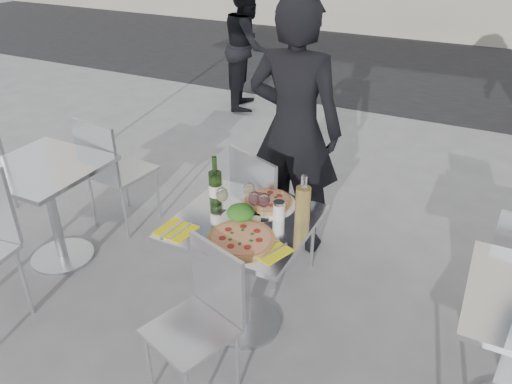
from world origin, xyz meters
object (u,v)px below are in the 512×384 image
at_px(woman_diner, 294,130).
at_px(wineglass_white_a, 222,195).
at_px(chair_near, 203,311).
at_px(main_table, 244,252).
at_px(chair_far, 266,203).
at_px(pizza_far, 268,202).
at_px(pedestrian_a, 248,46).
at_px(wineglass_white_b, 249,190).
at_px(side_chair_lfar, 111,166).
at_px(napkin_right, 269,250).
at_px(wineglass_red_a, 254,199).
at_px(side_table_left, 49,193).
at_px(napkin_left, 176,230).
at_px(wineglass_red_b, 264,201).
at_px(wine_bottle, 215,186).
at_px(sugar_shaker, 279,210).
at_px(carafe, 303,205).
at_px(salad_plate, 241,214).
at_px(pizza_near, 241,239).

xyz_separation_m(woman_diner, wineglass_white_a, (-0.03, -0.93, -0.05)).
bearing_deg(chair_near, main_table, 110.00).
xyz_separation_m(chair_far, wineglass_white_a, (-0.02, -0.50, 0.31)).
bearing_deg(chair_far, pizza_far, 139.73).
height_order(pedestrian_a, wineglass_white_b, pedestrian_a).
relative_size(side_chair_lfar, napkin_right, 4.01).
relative_size(wineglass_red_a, napkin_right, 0.69).
bearing_deg(side_table_left, pizza_far, 7.93).
bearing_deg(woman_diner, napkin_left, 79.21).
bearing_deg(napkin_left, chair_far, 82.55).
xyz_separation_m(main_table, wineglass_red_a, (0.04, 0.06, 0.32)).
bearing_deg(wineglass_red_a, pedestrian_a, 117.95).
distance_m(wineglass_red_b, napkin_right, 0.31).
height_order(main_table, side_table_left, same).
height_order(side_chair_lfar, wineglass_red_b, side_chair_lfar).
relative_size(wine_bottle, sugar_shaker, 2.76).
xyz_separation_m(chair_near, side_chair_lfar, (-1.42, 0.97, 0.06)).
relative_size(pedestrian_a, sugar_shaker, 14.37).
relative_size(woman_diner, napkin_right, 7.90).
bearing_deg(side_table_left, napkin_right, -6.13).
distance_m(main_table, wine_bottle, 0.40).
xyz_separation_m(woman_diner, wineglass_red_a, (0.14, -0.89, -0.05)).
xyz_separation_m(wine_bottle, carafe, (0.52, 0.02, 0.00)).
distance_m(salad_plate, wine_bottle, 0.23).
xyz_separation_m(chair_far, woman_diner, (0.01, 0.43, 0.36)).
bearing_deg(wineglass_red_a, side_chair_lfar, 162.54).
bearing_deg(salad_plate, side_table_left, -179.99).
distance_m(wine_bottle, sugar_shaker, 0.39).
bearing_deg(chair_far, pedestrian_a, -38.63).
distance_m(main_table, carafe, 0.45).
bearing_deg(wineglass_white_a, salad_plate, -8.29).
bearing_deg(carafe, wineglass_white_a, -168.50).
xyz_separation_m(main_table, chair_far, (-0.12, 0.52, 0.01)).
distance_m(side_chair_lfar, napkin_left, 1.38).
xyz_separation_m(chair_near, wineglass_red_b, (0.08, 0.52, 0.37)).
bearing_deg(sugar_shaker, wine_bottle, -177.84).
xyz_separation_m(main_table, napkin_left, (-0.27, -0.24, 0.21)).
height_order(pizza_near, napkin_left, pizza_near).
relative_size(chair_near, wine_bottle, 2.79).
bearing_deg(wineglass_white_b, wineglass_white_a, -131.82).
height_order(woman_diner, wineglass_white_b, woman_diner).
height_order(salad_plate, wine_bottle, wine_bottle).
distance_m(side_table_left, chair_far, 1.48).
relative_size(side_table_left, chair_near, 0.91).
xyz_separation_m(carafe, napkin_right, (-0.06, -0.29, -0.11)).
distance_m(carafe, wineglass_white_a, 0.44).
bearing_deg(wine_bottle, side_chair_lfar, 160.16).
height_order(wineglass_white_b, wineglass_red_a, same).
relative_size(salad_plate, carafe, 0.76).
bearing_deg(wineglass_red_a, pizza_near, -79.69).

